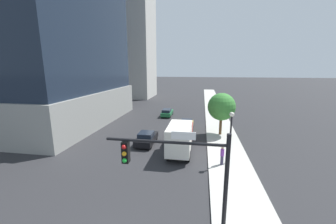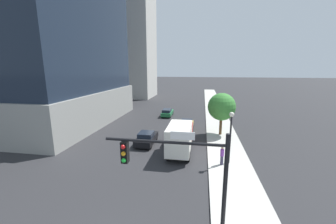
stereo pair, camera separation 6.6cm
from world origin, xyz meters
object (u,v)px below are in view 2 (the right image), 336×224
(street_lamp, at_px, (231,129))
(box_truck, at_px, (180,137))
(construction_building, at_px, (127,34))
(car_green, at_px, (167,112))
(traffic_light_pole, at_px, (180,170))
(pedestrian_purple_shirt, at_px, (222,155))
(car_gold, at_px, (187,125))
(car_black, at_px, (146,138))
(street_tree, at_px, (222,107))

(street_lamp, relative_size, box_truck, 0.72)
(construction_building, height_order, car_green, construction_building)
(box_truck, bearing_deg, traffic_light_pole, -83.89)
(construction_building, relative_size, box_truck, 6.33)
(traffic_light_pole, relative_size, box_truck, 0.88)
(traffic_light_pole, bearing_deg, pedestrian_purple_shirt, 73.36)
(street_lamp, bearing_deg, traffic_light_pole, -109.44)
(car_green, distance_m, box_truck, 17.25)
(construction_building, bearing_deg, street_lamp, -59.53)
(car_green, relative_size, car_gold, 1.02)
(box_truck, bearing_deg, construction_building, 116.52)
(street_lamp, relative_size, car_gold, 1.13)
(car_gold, bearing_deg, construction_building, 122.39)
(traffic_light_pole, bearing_deg, car_gold, 93.53)
(construction_building, bearing_deg, box_truck, -63.48)
(construction_building, distance_m, car_black, 46.42)
(street_tree, xyz_separation_m, car_black, (-9.00, -4.80, -3.19))
(car_gold, bearing_deg, traffic_light_pole, -86.47)
(street_tree, bearing_deg, box_truck, -125.25)
(street_lamp, height_order, pedestrian_purple_shirt, street_lamp)
(pedestrian_purple_shirt, bearing_deg, street_lamp, 35.18)
(car_black, xyz_separation_m, pedestrian_purple_shirt, (8.42, -4.37, 0.31))
(construction_building, xyz_separation_m, box_truck, (20.67, -41.42, -16.94))
(street_lamp, bearing_deg, street_tree, 90.72)
(car_black, bearing_deg, pedestrian_purple_shirt, -27.42)
(pedestrian_purple_shirt, bearing_deg, car_green, 113.74)
(street_lamp, bearing_deg, car_black, 156.93)
(street_tree, bearing_deg, construction_building, 126.21)
(construction_building, relative_size, street_lamp, 8.85)
(street_lamp, height_order, street_tree, street_tree)
(box_truck, distance_m, pedestrian_purple_shirt, 4.89)
(car_black, bearing_deg, car_green, 90.00)
(street_lamp, distance_m, box_truck, 5.49)
(traffic_light_pole, bearing_deg, street_lamp, 70.56)
(street_tree, height_order, car_gold, street_tree)
(construction_building, relative_size, street_tree, 7.77)
(pedestrian_purple_shirt, bearing_deg, car_gold, 110.23)
(traffic_light_pole, relative_size, street_lamp, 1.23)
(street_tree, relative_size, car_green, 1.27)
(car_black, xyz_separation_m, car_green, (0.00, 14.77, -0.03))
(traffic_light_pole, relative_size, car_black, 1.39)
(traffic_light_pole, height_order, box_truck, traffic_light_pole)
(box_truck, bearing_deg, car_black, 155.78)
(street_tree, xyz_separation_m, car_green, (-9.00, 9.97, -3.22))
(traffic_light_pole, height_order, car_green, traffic_light_pole)
(street_tree, xyz_separation_m, pedestrian_purple_shirt, (-0.58, -9.16, -2.88))
(car_gold, xyz_separation_m, pedestrian_purple_shirt, (4.16, -11.29, 0.36))
(street_tree, distance_m, pedestrian_purple_shirt, 9.62)
(car_gold, bearing_deg, car_green, 118.49)
(construction_building, distance_m, street_lamp, 52.61)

